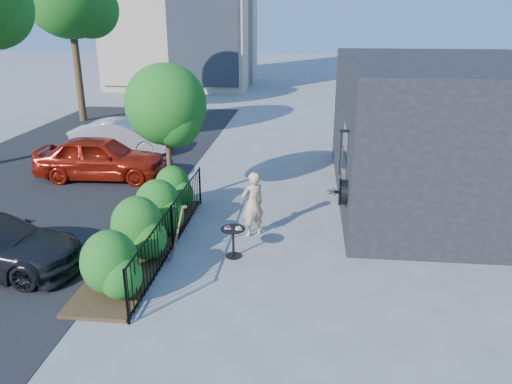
# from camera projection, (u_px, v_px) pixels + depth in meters

# --- Properties ---
(ground) EXTENTS (120.00, 120.00, 0.00)m
(ground) POSITION_uv_depth(u_px,v_px,m) (237.00, 252.00, 11.51)
(ground) COLOR gray
(ground) RESTS_ON ground
(shop_building) EXTENTS (6.22, 9.00, 4.00)m
(shop_building) POSITION_uv_depth(u_px,v_px,m) (445.00, 130.00, 14.49)
(shop_building) COLOR black
(shop_building) RESTS_ON ground
(fence) EXTENTS (0.05, 6.05, 1.10)m
(fence) POSITION_uv_depth(u_px,v_px,m) (172.00, 227.00, 11.48)
(fence) COLOR black
(fence) RESTS_ON ground
(planting_bed) EXTENTS (1.30, 6.00, 0.08)m
(planting_bed) POSITION_uv_depth(u_px,v_px,m) (144.00, 246.00, 11.72)
(planting_bed) COLOR #382616
(planting_bed) RESTS_ON ground
(shrubs) EXTENTS (1.10, 5.60, 1.24)m
(shrubs) POSITION_uv_depth(u_px,v_px,m) (148.00, 219.00, 11.58)
(shrubs) COLOR #125112
(shrubs) RESTS_ON ground
(patio_tree) EXTENTS (2.20, 2.20, 3.94)m
(patio_tree) POSITION_uv_depth(u_px,v_px,m) (168.00, 110.00, 13.39)
(patio_tree) COLOR #3F2B19
(patio_tree) RESTS_ON ground
(street) EXTENTS (9.00, 30.00, 0.01)m
(street) POSITION_uv_depth(u_px,v_px,m) (22.00, 196.00, 15.03)
(street) COLOR black
(street) RESTS_ON ground
(cafe_table) EXTENTS (0.55, 0.55, 0.74)m
(cafe_table) POSITION_uv_depth(u_px,v_px,m) (233.00, 237.00, 11.16)
(cafe_table) COLOR black
(cafe_table) RESTS_ON ground
(woman) EXTENTS (0.71, 0.67, 1.63)m
(woman) POSITION_uv_depth(u_px,v_px,m) (253.00, 204.00, 12.17)
(woman) COLOR tan
(woman) RESTS_ON ground
(shovel) EXTENTS (0.46, 0.18, 1.35)m
(shovel) POSITION_uv_depth(u_px,v_px,m) (177.00, 236.00, 10.94)
(shovel) COLOR brown
(shovel) RESTS_ON ground
(car_red) EXTENTS (4.29, 1.87, 1.44)m
(car_red) POSITION_uv_depth(u_px,v_px,m) (101.00, 158.00, 16.43)
(car_red) COLOR #991A0C
(car_red) RESTS_ON ground
(car_silver) EXTENTS (3.92, 1.42, 1.28)m
(car_silver) POSITION_uv_depth(u_px,v_px,m) (122.00, 136.00, 19.60)
(car_silver) COLOR #A9A9AE
(car_silver) RESTS_ON ground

